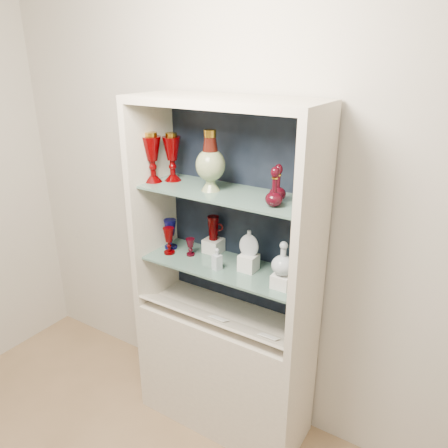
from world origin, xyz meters
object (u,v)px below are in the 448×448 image
Objects in this scene: ruby_decanter_b at (278,182)px; clear_round_decanter at (283,259)px; ruby_decanter_a at (275,184)px; flat_flask at (249,242)px; ruby_goblet_small at (190,247)px; ruby_pitcher at (213,228)px; ruby_goblet_tall at (169,241)px; pedestal_lamp_left at (152,157)px; cameo_medallion at (303,254)px; enamel_urn at (210,161)px; lidded_bowl at (309,196)px; pedestal_lamp_right at (172,157)px; clear_square_bottle at (217,259)px; cobalt_goblet at (170,234)px.

clear_round_decanter is (0.08, -0.06, -0.36)m from ruby_decanter_b.
ruby_decanter_a reaches higher than flat_flask.
ruby_goblet_small is 0.17m from ruby_pitcher.
flat_flask reaches higher than ruby_goblet_tall.
pedestal_lamp_left reaches higher than cameo_medallion.
enamel_urn is at bearing -165.66° from cameo_medallion.
pedestal_lamp_left is at bearing -175.43° from lidded_bowl.
enamel_urn is at bearing -175.62° from ruby_decanter_b.
lidded_bowl is at bearing -14.49° from flat_flask.
ruby_pitcher is (0.21, 0.08, -0.40)m from pedestal_lamp_right.
pedestal_lamp_left is 2.19× the size of clear_square_bottle.
ruby_decanter_b reaches higher than ruby_goblet_small.
flat_flask is (0.53, -0.01, 0.07)m from cobalt_goblet.
pedestal_lamp_right is 0.81m from lidded_bowl.
ruby_goblet_tall is at bearing 176.35° from clear_square_bottle.
cameo_medallion is at bearing 1.15° from pedestal_lamp_right.
ruby_goblet_tall is 1.54× the size of ruby_goblet_small.
pedestal_lamp_left is 0.73m from ruby_decanter_b.
ruby_goblet_small is 0.61× the size of clear_round_decanter.
cobalt_goblet is at bearing 167.24° from clear_square_bottle.
ruby_goblet_small is 0.83× the size of clear_square_bottle.
enamel_urn is 1.64× the size of ruby_decanter_b.
ruby_decanter_a is (0.67, -0.10, -0.03)m from pedestal_lamp_right.
cobalt_goblet is at bearing 164.15° from flat_flask.
pedestal_lamp_right is 0.61m from clear_square_bottle.
lidded_bowl is at bearing 4.22° from enamel_urn.
pedestal_lamp_left reaches higher than pedestal_lamp_right.
cobalt_goblet is 1.27× the size of ruby_pitcher.
flat_flask is at bearing 6.67° from pedestal_lamp_left.
cobalt_goblet is 1.24× the size of flat_flask.
ruby_goblet_small is (-0.52, -0.01, -0.46)m from ruby_decanter_b.
ruby_decanter_a is at bearing -144.76° from lidded_bowl.
ruby_goblet_small is 0.61m from clear_round_decanter.
ruby_pitcher is 0.54m from clear_round_decanter.
cobalt_goblet is 0.17m from ruby_goblet_small.
ruby_decanter_a reaches higher than ruby_pitcher.
enamel_urn is 2.17× the size of flat_flask.
ruby_decanter_b is 0.70m from ruby_goblet_small.
flat_flask reaches higher than ruby_goblet_small.
lidded_bowl reaches higher than ruby_goblet_tall.
ruby_decanter_a is 0.38m from clear_round_decanter.
ruby_goblet_small is at bearing 174.68° from clear_round_decanter.
cobalt_goblet is (-0.71, 0.10, -0.44)m from ruby_decanter_a.
lidded_bowl reaches higher than ruby_pitcher.
ruby_pitcher is 1.14× the size of clear_square_bottle.
pedestal_lamp_right is 2.90× the size of lidded_bowl.
ruby_goblet_tall is (0.08, 0.01, -0.48)m from pedestal_lamp_left.
ruby_decanter_b is 1.86× the size of ruby_goblet_small.
ruby_pitcher is at bearing 19.47° from cobalt_goblet.
ruby_goblet_small is 0.67m from cameo_medallion.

